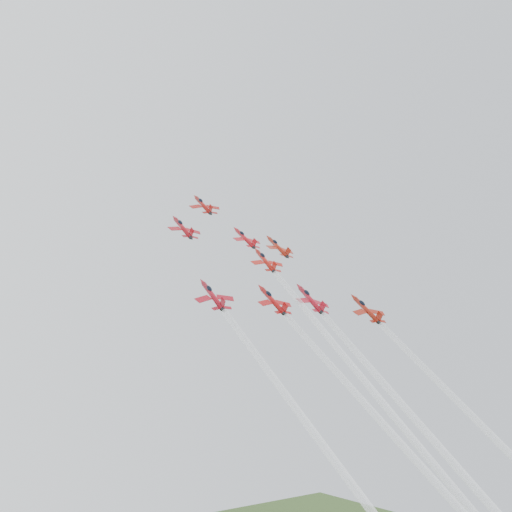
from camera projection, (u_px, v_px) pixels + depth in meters
jet_lead at (203, 205)px, 174.77m from camera, size 10.17×12.32×9.94m
jet_row2_left at (183, 227)px, 151.49m from camera, size 9.72×11.77×9.50m
jet_row2_center at (245, 238)px, 163.09m from camera, size 9.33×11.31×9.12m
jet_row2_right at (278, 246)px, 167.42m from camera, size 9.90×11.99×9.67m
jet_center at (374, 376)px, 119.16m from camera, size 9.74×83.58×67.51m
jet_rear_farleft at (330, 453)px, 90.19m from camera, size 9.32×79.97×64.60m
jet_rear_left at (400, 447)px, 99.57m from camera, size 9.43×80.88×65.34m
jet_rear_right at (452, 446)px, 106.36m from camera, size 10.14×87.00×70.28m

